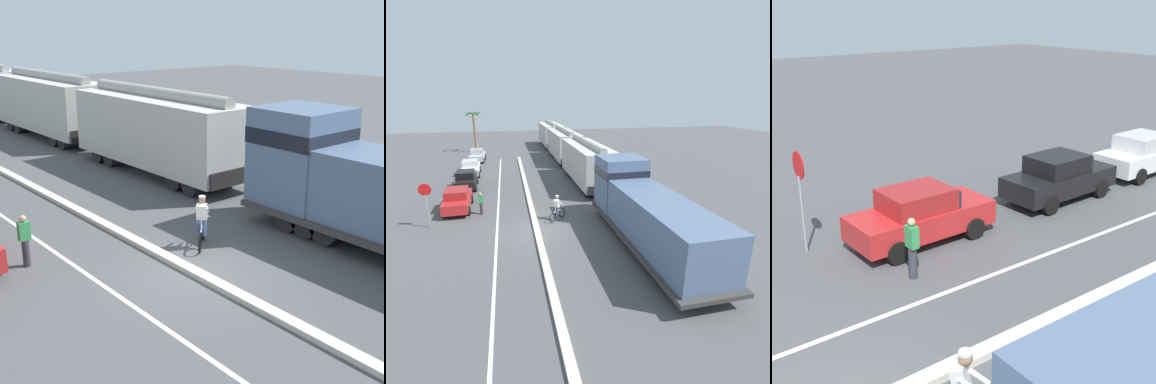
# 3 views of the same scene
# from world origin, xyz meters

# --- Properties ---
(median_curb) EXTENTS (0.36, 36.00, 0.16)m
(median_curb) POSITION_xyz_m (0.00, 6.00, 0.08)
(median_curb) COLOR beige
(median_curb) RESTS_ON ground
(lane_stripe) EXTENTS (0.14, 36.00, 0.01)m
(lane_stripe) POSITION_xyz_m (-2.40, 6.00, 0.00)
(lane_stripe) COLOR silver
(lane_stripe) RESTS_ON ground
(parked_car_red) EXTENTS (1.90, 4.23, 1.62)m
(parked_car_red) POSITION_xyz_m (-5.22, 5.03, 0.82)
(parked_car_red) COLOR red
(parked_car_red) RESTS_ON ground
(parked_car_black) EXTENTS (1.94, 4.25, 1.62)m
(parked_car_black) POSITION_xyz_m (-5.25, 10.74, 0.82)
(parked_car_black) COLOR black
(parked_car_black) RESTS_ON ground
(parked_car_white) EXTENTS (1.91, 4.24, 1.62)m
(parked_car_white) POSITION_xyz_m (-5.33, 15.64, 0.82)
(parked_car_white) COLOR silver
(parked_car_white) RESTS_ON ground
(stop_sign) EXTENTS (0.76, 0.08, 2.88)m
(stop_sign) POSITION_xyz_m (-6.54, 2.13, 2.02)
(stop_sign) COLOR gray
(stop_sign) RESTS_ON ground
(pedestrian_by_cars) EXTENTS (0.34, 0.22, 1.62)m
(pedestrian_by_cars) POSITION_xyz_m (-3.49, 3.68, 0.85)
(pedestrian_by_cars) COLOR #33333D
(pedestrian_by_cars) RESTS_ON ground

